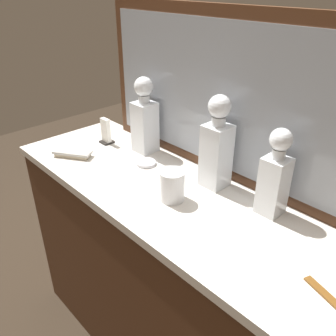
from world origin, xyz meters
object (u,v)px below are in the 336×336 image
at_px(crystal_decanter_left, 216,151).
at_px(crystal_tumbler_front, 172,187).
at_px(crystal_decanter_rear, 145,122).
at_px(napkin_holder, 106,133).
at_px(crystal_decanter_right, 274,181).
at_px(porcelain_dish, 146,163).
at_px(silver_brush_center, 73,154).
at_px(tortoiseshell_comb, 329,298).

distance_m(crystal_decanter_left, crystal_tumbler_front, 0.19).
relative_size(crystal_decanter_rear, napkin_holder, 2.78).
xyz_separation_m(crystal_tumbler_front, napkin_holder, (-0.51, 0.10, -0.00)).
distance_m(crystal_decanter_right, napkin_holder, 0.77).
bearing_deg(crystal_tumbler_front, crystal_decanter_left, 78.63).
bearing_deg(crystal_decanter_rear, porcelain_dish, -39.52).
relative_size(crystal_decanter_rear, crystal_tumbler_front, 3.01).
relative_size(crystal_decanter_right, crystal_tumbler_front, 2.70).
bearing_deg(silver_brush_center, crystal_decanter_right, 18.24).
bearing_deg(porcelain_dish, napkin_holder, 178.81).
height_order(crystal_decanter_left, crystal_decanter_right, crystal_decanter_left).
bearing_deg(crystal_tumbler_front, crystal_decanter_rear, 153.03).
bearing_deg(crystal_decanter_left, crystal_tumbler_front, -101.37).
relative_size(crystal_decanter_rear, tortoiseshell_comb, 2.24).
bearing_deg(silver_brush_center, porcelain_dish, 33.92).
height_order(crystal_decanter_left, napkin_holder, crystal_decanter_left).
bearing_deg(tortoiseshell_comb, crystal_tumbler_front, 177.56).
relative_size(crystal_decanter_right, silver_brush_center, 1.75).
distance_m(crystal_decanter_rear, silver_brush_center, 0.32).
bearing_deg(crystal_decanter_right, crystal_decanter_rear, 179.76).
distance_m(crystal_tumbler_front, silver_brush_center, 0.50).
xyz_separation_m(crystal_decanter_left, tortoiseshell_comb, (0.50, -0.19, -0.13)).
relative_size(porcelain_dish, tortoiseshell_comb, 0.55).
bearing_deg(crystal_decanter_left, crystal_decanter_rear, 179.66).
bearing_deg(porcelain_dish, crystal_tumbler_front, -20.97).
xyz_separation_m(crystal_decanter_right, tortoiseshell_comb, (0.28, -0.19, -0.11)).
height_order(silver_brush_center, porcelain_dish, silver_brush_center).
bearing_deg(silver_brush_center, crystal_tumbler_front, 8.95).
bearing_deg(crystal_decanter_rear, silver_brush_center, -122.26).
height_order(crystal_decanter_left, crystal_decanter_rear, crystal_decanter_left).
distance_m(silver_brush_center, tortoiseshell_comb, 1.03).
bearing_deg(crystal_tumbler_front, silver_brush_center, -171.05).
height_order(crystal_decanter_rear, crystal_tumbler_front, crystal_decanter_rear).
bearing_deg(tortoiseshell_comb, porcelain_dish, 171.53).
bearing_deg(porcelain_dish, crystal_decanter_left, 15.59).
height_order(crystal_tumbler_front, tortoiseshell_comb, crystal_tumbler_front).
bearing_deg(crystal_decanter_rear, crystal_decanter_left, -0.34).
xyz_separation_m(crystal_decanter_left, crystal_tumbler_front, (-0.03, -0.17, -0.08)).
xyz_separation_m(crystal_decanter_right, porcelain_dish, (-0.50, -0.08, -0.10)).
bearing_deg(napkin_holder, crystal_tumbler_front, -10.85).
relative_size(crystal_tumbler_front, porcelain_dish, 1.35).
bearing_deg(crystal_tumbler_front, napkin_holder, 169.15).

